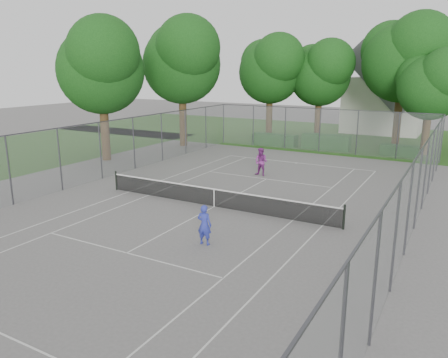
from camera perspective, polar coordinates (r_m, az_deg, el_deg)
The scene contains 17 objects.
ground at distance 21.65m, azimuth -1.29°, elevation -3.65°, with size 120.00×120.00×0.00m, color #615E5D.
grass_far at distance 45.47m, azimuth 15.64°, elevation 5.31°, with size 60.00×20.00×0.00m, color #224B15.
court_markings at distance 21.65m, azimuth -1.29°, elevation -3.63°, with size 11.03×23.83×0.01m.
tennis_net at distance 21.50m, azimuth -1.30°, elevation -2.35°, with size 12.87×0.10×1.10m.
perimeter_fence at distance 21.17m, azimuth -1.32°, elevation 1.02°, with size 18.08×34.08×3.52m.
tree_far_left at distance 43.11m, azimuth 6.14°, elevation 14.36°, with size 6.89×6.29×9.90m.
tree_far_midleft at distance 43.26m, azimuth 12.55°, elevation 13.63°, with size 6.52×5.95×9.37m.
tree_far_midright at distance 41.18m, azimuth 22.53°, elevation 14.68°, with size 7.81×7.13×11.22m.
tree_far_right at distance 37.61m, azimuth 25.58°, elevation 11.33°, with size 5.71×5.21×8.20m.
tree_side_back at distance 38.44m, azimuth -5.51°, elevation 15.48°, with size 7.61×6.95×10.94m.
tree_side_front at distance 33.18m, azimuth -15.81°, elevation 14.36°, with size 7.10×6.49×10.21m.
hedge_left at distance 39.22m, azimuth 6.65°, elevation 5.12°, with size 3.96×1.19×0.99m, color #174616.
hedge_mid at distance 38.02m, azimuth 13.19°, elevation 4.75°, with size 3.97×1.13×1.25m, color #174616.
hedge_right at distance 36.85m, azimuth 21.91°, elevation 3.47°, with size 2.77×1.02×0.83m, color #174616.
house at distance 49.63m, azimuth 20.20°, elevation 10.14°, with size 7.66×5.93×9.53m.
girl_player at distance 16.93m, azimuth -2.58°, elevation -5.99°, with size 0.58×0.38×1.60m, color #2B35A4.
woman_player at distance 27.81m, azimuth 4.87°, elevation 2.25°, with size 0.87×0.68×1.79m, color #802A7D.
Camera 1 is at (10.49, -17.74, 6.65)m, focal length 35.00 mm.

